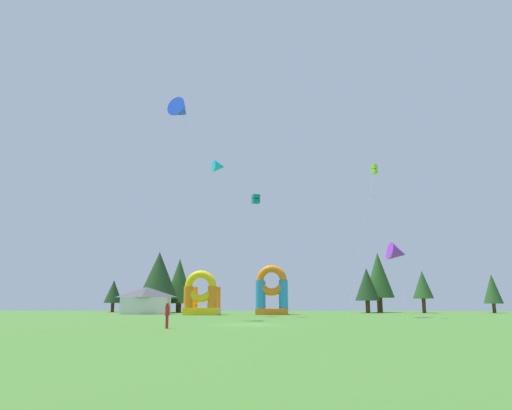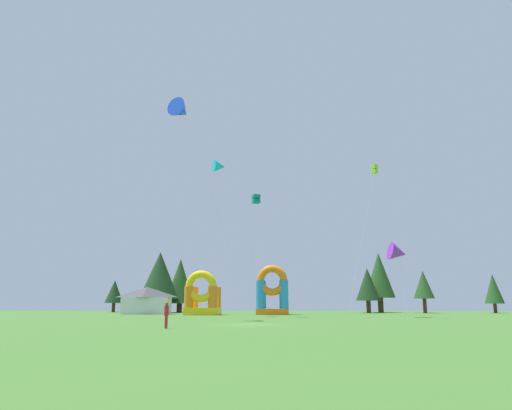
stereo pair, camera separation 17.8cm
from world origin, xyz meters
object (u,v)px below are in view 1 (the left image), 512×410
kite_cyan_delta (219,166)px  inflatable_orange_dome (202,299)px  kite_lime_box (374,170)px  kite_teal_box (256,199)px  festival_tent (146,300)px  kite_blue_delta (181,111)px  person_near_camera (167,313)px  inflatable_red_slide (272,295)px  kite_purple_delta (398,253)px

kite_cyan_delta → inflatable_orange_dome: size_ratio=3.36×
kite_lime_box → inflatable_orange_dome: bearing=152.0°
kite_teal_box → festival_tent: bearing=143.4°
kite_teal_box → kite_blue_delta: 14.63m
kite_teal_box → person_near_camera: size_ratio=8.55×
kite_lime_box → person_near_camera: (-18.66, -22.35, -16.01)m
person_near_camera → kite_blue_delta: bearing=151.2°
kite_teal_box → festival_tent: (-16.99, 12.64, -12.33)m
kite_cyan_delta → kite_teal_box: size_ratio=1.36×
kite_blue_delta → inflatable_orange_dome: (-0.48, 18.63, -19.97)m
person_near_camera → inflatable_orange_dome: size_ratio=0.29×
kite_blue_delta → festival_tent: 31.60m
kite_blue_delta → person_near_camera: kite_blue_delta is taller
kite_lime_box → person_near_camera: 33.22m
person_near_camera → inflatable_red_slide: size_ratio=0.25×
person_near_camera → inflatable_orange_dome: inflatable_orange_dome is taller
festival_tent → person_near_camera: bearing=-71.7°
kite_cyan_delta → kite_purple_delta: size_ratio=2.28×
kite_lime_box → kite_teal_box: (-14.19, 2.94, -2.74)m
kite_lime_box → kite_purple_delta: size_ratio=1.99×
kite_teal_box → kite_blue_delta: (-7.55, -9.78, 7.84)m
kite_teal_box → inflatable_red_slide: kite_teal_box is taller
kite_lime_box → kite_teal_box: bearing=168.3°
kite_lime_box → kite_blue_delta: bearing=-162.5°
kite_cyan_delta → festival_tent: bearing=139.4°
kite_cyan_delta → kite_teal_box: bearing=-25.1°
kite_purple_delta → inflatable_red_slide: 19.37m
kite_purple_delta → inflatable_red_slide: size_ratio=1.29×
kite_lime_box → festival_tent: (-31.18, 15.58, -15.07)m
kite_cyan_delta → person_near_camera: size_ratio=11.61×
kite_purple_delta → person_near_camera: (-21.57, -25.70, -6.53)m
kite_blue_delta → person_near_camera: bearing=-78.8°
person_near_camera → festival_tent: size_ratio=0.26×
festival_tent → inflatable_red_slide: bearing=-4.9°
kite_cyan_delta → kite_blue_delta: size_ratio=0.86×
kite_purple_delta → kite_teal_box: kite_teal_box is taller
kite_cyan_delta → kite_purple_delta: 25.11m
inflatable_orange_dome → inflatable_red_slide: size_ratio=0.88×
kite_teal_box → inflatable_orange_dome: kite_teal_box is taller
kite_lime_box → kite_cyan_delta: kite_cyan_delta is taller
kite_teal_box → festival_tent: 24.51m
kite_blue_delta → kite_cyan_delta: bearing=78.1°
kite_purple_delta → inflatable_orange_dome: bearing=161.4°
inflatable_red_slide → inflatable_orange_dome: bearing=-167.4°
kite_blue_delta → inflatable_orange_dome: 27.32m
kite_cyan_delta → kite_purple_delta: kite_cyan_delta is taller
kite_purple_delta → inflatable_orange_dome: kite_purple_delta is taller
kite_blue_delta → festival_tent: size_ratio=3.46×
kite_teal_box → person_near_camera: bearing=-100.0°
kite_cyan_delta → kite_blue_delta: kite_blue_delta is taller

